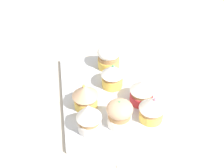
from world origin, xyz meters
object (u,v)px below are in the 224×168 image
cupcake_3 (112,75)px  cupcake_4 (109,57)px  cupcake_0 (152,108)px  cupcake_6 (85,96)px  cupcake_2 (118,114)px  cupcake_1 (142,91)px  cupcake_5 (89,117)px  baking_tray (112,94)px

cupcake_3 → cupcake_4: size_ratio=1.04×
cupcake_0 → cupcake_4: size_ratio=1.05×
cupcake_3 → cupcake_6: bearing=130.4°
cupcake_0 → cupcake_6: 16.13cm
cupcake_4 → cupcake_6: bearing=151.6°
cupcake_6 → cupcake_4: bearing=-28.4°
cupcake_2 → cupcake_6: 9.75cm
cupcake_1 → cupcake_2: size_ratio=0.94×
cupcake_6 → cupcake_2: bearing=-135.6°
cupcake_0 → cupcake_5: 14.71cm
cupcake_0 → cupcake_4: cupcake_0 is taller
cupcake_1 → cupcake_5: 15.40cm
cupcake_1 → cupcake_0: bearing=-171.2°
cupcake_4 → cupcake_0: bearing=-162.1°
cupcake_3 → cupcake_6: 10.03cm
baking_tray → cupcake_4: cupcake_4 is taller
cupcake_6 → cupcake_1: bearing=-92.1°
cupcake_0 → cupcake_2: 7.95cm
cupcake_2 → cupcake_6: bearing=44.4°
cupcake_6 → cupcake_5: bearing=-179.3°
baking_tray → cupcake_0: cupcake_0 is taller
baking_tray → cupcake_1: 8.94cm
cupcake_0 → cupcake_2: (-0.45, 7.94, -0.01)cm
cupcake_3 → cupcake_5: cupcake_5 is taller
cupcake_0 → cupcake_1: 6.08cm
cupcake_2 → cupcake_5: 6.77cm
cupcake_1 → cupcake_5: (-6.91, 13.75, 0.61)cm
cupcake_0 → baking_tray: bearing=36.6°
cupcake_1 → cupcake_3: cupcake_3 is taller
cupcake_0 → cupcake_5: size_ratio=0.92×
baking_tray → cupcake_5: 14.01cm
cupcake_1 → cupcake_3: bearing=41.5°
cupcake_0 → cupcake_6: (6.51, 14.76, -0.02)cm
baking_tray → cupcake_1: size_ratio=4.86×
cupcake_4 → cupcake_2: bearing=177.1°
cupcake_4 → cupcake_6: cupcake_6 is taller
cupcake_1 → cupcake_5: size_ratio=0.86×
cupcake_2 → cupcake_5: bearing=93.8°
cupcake_1 → cupcake_6: 13.84cm
cupcake_2 → cupcake_3: (13.46, -0.81, -0.07)cm
baking_tray → cupcake_3: (2.71, -0.53, 4.13)cm
cupcake_5 → cupcake_1: bearing=-63.3°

